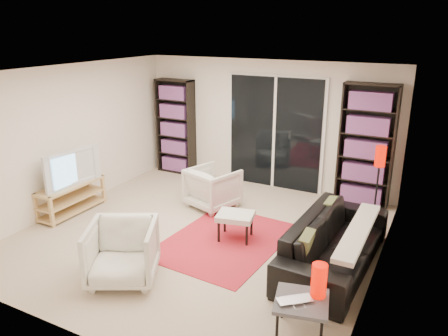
{
  "coord_description": "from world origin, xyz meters",
  "views": [
    {
      "loc": [
        3.06,
        -5.08,
        3.0
      ],
      "look_at": [
        0.25,
        0.3,
        1.0
      ],
      "focal_mm": 35.0,
      "sensor_mm": 36.0,
      "label": 1
    }
  ],
  "objects_px": {
    "sofa": "(335,243)",
    "ottoman": "(235,217)",
    "tv_stand": "(72,197)",
    "bookshelf_left": "(176,127)",
    "bookshelf_right": "(366,146)",
    "side_table": "(301,303)",
    "armchair_back": "(213,188)",
    "floor_lamp": "(379,165)",
    "armchair_front": "(122,252)"
  },
  "relations": [
    {
      "from": "bookshelf_right",
      "to": "floor_lamp",
      "type": "distance_m",
      "value": 0.62
    },
    {
      "from": "bookshelf_left",
      "to": "armchair_front",
      "type": "distance_m",
      "value": 4.24
    },
    {
      "from": "ottoman",
      "to": "side_table",
      "type": "distance_m",
      "value": 2.16
    },
    {
      "from": "armchair_back",
      "to": "armchair_front",
      "type": "bearing_deg",
      "value": 110.7
    },
    {
      "from": "bookshelf_right",
      "to": "ottoman",
      "type": "bearing_deg",
      "value": -121.74
    },
    {
      "from": "armchair_front",
      "to": "ottoman",
      "type": "height_order",
      "value": "armchair_front"
    },
    {
      "from": "armchair_front",
      "to": "ottoman",
      "type": "bearing_deg",
      "value": 37.51
    },
    {
      "from": "bookshelf_right",
      "to": "armchair_front",
      "type": "height_order",
      "value": "bookshelf_right"
    },
    {
      "from": "sofa",
      "to": "ottoman",
      "type": "xyz_separation_m",
      "value": [
        -1.47,
        0.08,
        0.01
      ]
    },
    {
      "from": "tv_stand",
      "to": "armchair_front",
      "type": "bearing_deg",
      "value": -29.74
    },
    {
      "from": "sofa",
      "to": "ottoman",
      "type": "relative_size",
      "value": 3.84
    },
    {
      "from": "side_table",
      "to": "sofa",
      "type": "bearing_deg",
      "value": 91.15
    },
    {
      "from": "tv_stand",
      "to": "armchair_back",
      "type": "xyz_separation_m",
      "value": [
        1.97,
        1.3,
        0.08
      ]
    },
    {
      "from": "sofa",
      "to": "tv_stand",
      "type": "bearing_deg",
      "value": 96.74
    },
    {
      "from": "side_table",
      "to": "bookshelf_left",
      "type": "bearing_deg",
      "value": 136.55
    },
    {
      "from": "bookshelf_right",
      "to": "tv_stand",
      "type": "relative_size",
      "value": 1.72
    },
    {
      "from": "sofa",
      "to": "armchair_front",
      "type": "relative_size",
      "value": 2.79
    },
    {
      "from": "bookshelf_left",
      "to": "ottoman",
      "type": "distance_m",
      "value": 3.38
    },
    {
      "from": "armchair_back",
      "to": "armchair_front",
      "type": "xyz_separation_m",
      "value": [
        0.13,
        -2.5,
        0.02
      ]
    },
    {
      "from": "tv_stand",
      "to": "armchair_front",
      "type": "xyz_separation_m",
      "value": [
        2.1,
        -1.2,
        0.11
      ]
    },
    {
      "from": "bookshelf_left",
      "to": "bookshelf_right",
      "type": "relative_size",
      "value": 0.93
    },
    {
      "from": "side_table",
      "to": "floor_lamp",
      "type": "height_order",
      "value": "floor_lamp"
    },
    {
      "from": "armchair_back",
      "to": "side_table",
      "type": "bearing_deg",
      "value": 151.72
    },
    {
      "from": "sofa",
      "to": "floor_lamp",
      "type": "relative_size",
      "value": 1.87
    },
    {
      "from": "bookshelf_left",
      "to": "armchair_back",
      "type": "xyz_separation_m",
      "value": [
        1.61,
        -1.32,
        -0.63
      ]
    },
    {
      "from": "armchair_back",
      "to": "floor_lamp",
      "type": "relative_size",
      "value": 0.63
    },
    {
      "from": "bookshelf_right",
      "to": "armchair_front",
      "type": "xyz_separation_m",
      "value": [
        -2.11,
        -3.81,
        -0.68
      ]
    },
    {
      "from": "sofa",
      "to": "floor_lamp",
      "type": "bearing_deg",
      "value": -4.28
    },
    {
      "from": "bookshelf_left",
      "to": "floor_lamp",
      "type": "relative_size",
      "value": 1.6
    },
    {
      "from": "bookshelf_left",
      "to": "armchair_back",
      "type": "distance_m",
      "value": 2.17
    },
    {
      "from": "sofa",
      "to": "floor_lamp",
      "type": "distance_m",
      "value": 1.87
    },
    {
      "from": "bookshelf_right",
      "to": "tv_stand",
      "type": "xyz_separation_m",
      "value": [
        -4.21,
        -2.61,
        -0.79
      ]
    },
    {
      "from": "armchair_back",
      "to": "ottoman",
      "type": "xyz_separation_m",
      "value": [
        0.87,
        -0.9,
        -0.01
      ]
    },
    {
      "from": "armchair_back",
      "to": "armchair_front",
      "type": "relative_size",
      "value": 0.94
    },
    {
      "from": "ottoman",
      "to": "bookshelf_left",
      "type": "bearing_deg",
      "value": 138.28
    },
    {
      "from": "armchair_front",
      "to": "armchair_back",
      "type": "bearing_deg",
      "value": 65.32
    },
    {
      "from": "ottoman",
      "to": "side_table",
      "type": "relative_size",
      "value": 0.94
    },
    {
      "from": "ottoman",
      "to": "armchair_front",
      "type": "bearing_deg",
      "value": -114.84
    },
    {
      "from": "tv_stand",
      "to": "armchair_back",
      "type": "height_order",
      "value": "armchair_back"
    },
    {
      "from": "sofa",
      "to": "armchair_front",
      "type": "height_order",
      "value": "armchair_front"
    },
    {
      "from": "tv_stand",
      "to": "side_table",
      "type": "xyz_separation_m",
      "value": [
        4.34,
        -1.16,
        0.1
      ]
    },
    {
      "from": "armchair_front",
      "to": "floor_lamp",
      "type": "height_order",
      "value": "floor_lamp"
    },
    {
      "from": "bookshelf_left",
      "to": "floor_lamp",
      "type": "xyz_separation_m",
      "value": [
        4.16,
        -0.52,
        -0.07
      ]
    },
    {
      "from": "tv_stand",
      "to": "floor_lamp",
      "type": "height_order",
      "value": "floor_lamp"
    },
    {
      "from": "armchair_back",
      "to": "side_table",
      "type": "relative_size",
      "value": 1.21
    },
    {
      "from": "ottoman",
      "to": "bookshelf_right",
      "type": "bearing_deg",
      "value": 58.26
    },
    {
      "from": "sofa",
      "to": "ottoman",
      "type": "distance_m",
      "value": 1.47
    },
    {
      "from": "bookshelf_left",
      "to": "ottoman",
      "type": "relative_size",
      "value": 3.29
    },
    {
      "from": "armchair_back",
      "to": "floor_lamp",
      "type": "xyz_separation_m",
      "value": [
        2.55,
        0.79,
        0.56
      ]
    },
    {
      "from": "bookshelf_left",
      "to": "sofa",
      "type": "distance_m",
      "value": 4.61
    }
  ]
}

